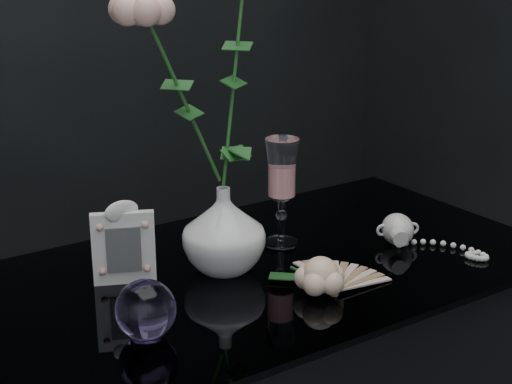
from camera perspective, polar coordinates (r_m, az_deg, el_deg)
vase at (r=1.36m, az=-2.36°, el=-2.75°), size 0.15×0.15×0.15m
wine_glass at (r=1.46m, az=1.88°, el=-0.03°), size 0.07×0.07×0.21m
picture_frame at (r=1.33m, az=-9.63°, el=-3.61°), size 0.13×0.12×0.15m
paperweight at (r=1.16m, az=-8.03°, el=-8.46°), size 0.10×0.10×0.09m
paper_fan at (r=1.29m, az=5.73°, el=-6.98°), size 0.28×0.25×0.02m
loose_rose at (r=1.29m, az=4.72°, el=-6.07°), size 0.16×0.20×0.06m
pearl_jar at (r=1.51m, az=10.27°, el=-2.58°), size 0.28×0.28×0.06m
roses at (r=1.27m, az=-3.56°, el=9.27°), size 0.29×0.13×0.47m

